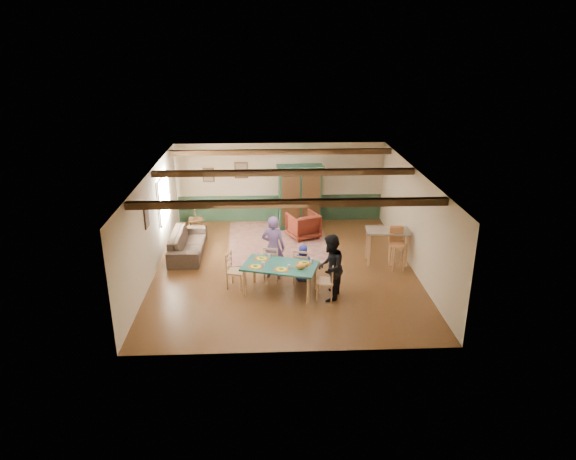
{
  "coord_description": "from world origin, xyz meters",
  "views": [
    {
      "loc": [
        -0.48,
        -12.83,
        5.96
      ],
      "look_at": [
        0.09,
        -0.05,
        1.15
      ],
      "focal_mm": 32.0,
      "sensor_mm": 36.0,
      "label": 1
    }
  ],
  "objects_px": {
    "dining_chair_end_left": "(236,270)",
    "dining_chair_end_right": "(326,280)",
    "dining_chair_far_left": "(273,262)",
    "sofa": "(188,243)",
    "armchair": "(303,225)",
    "bar_stool_right": "(396,246)",
    "dining_table": "(280,279)",
    "table_lamp": "(195,211)",
    "dining_chair_far_right": "(302,265)",
    "armoire": "(300,197)",
    "end_table": "(196,227)",
    "bar_stool_left": "(397,249)",
    "person_man": "(273,247)",
    "cat": "(301,266)",
    "person_woman": "(330,268)",
    "counter_table": "(386,246)",
    "person_child": "(303,263)"
  },
  "relations": [
    {
      "from": "person_man",
      "to": "person_child",
      "type": "xyz_separation_m",
      "value": [
        0.76,
        -0.23,
        -0.36
      ]
    },
    {
      "from": "sofa",
      "to": "end_table",
      "type": "bearing_deg",
      "value": -2.23
    },
    {
      "from": "armchair",
      "to": "table_lamp",
      "type": "relative_size",
      "value": 1.79
    },
    {
      "from": "dining_chair_far_left",
      "to": "table_lamp",
      "type": "relative_size",
      "value": 1.9
    },
    {
      "from": "dining_chair_far_right",
      "to": "dining_chair_end_left",
      "type": "relative_size",
      "value": 1.0
    },
    {
      "from": "dining_chair_end_left",
      "to": "bar_stool_right",
      "type": "height_order",
      "value": "bar_stool_right"
    },
    {
      "from": "dining_chair_end_left",
      "to": "end_table",
      "type": "bearing_deg",
      "value": 38.2
    },
    {
      "from": "bar_stool_left",
      "to": "armoire",
      "type": "bearing_deg",
      "value": 120.28
    },
    {
      "from": "cat",
      "to": "table_lamp",
      "type": "distance_m",
      "value": 5.34
    },
    {
      "from": "armchair",
      "to": "sofa",
      "type": "bearing_deg",
      "value": -4.11
    },
    {
      "from": "end_table",
      "to": "armchair",
      "type": "bearing_deg",
      "value": -6.28
    },
    {
      "from": "person_woman",
      "to": "person_child",
      "type": "height_order",
      "value": "person_woman"
    },
    {
      "from": "dining_chair_far_right",
      "to": "dining_chair_end_left",
      "type": "distance_m",
      "value": 1.7
    },
    {
      "from": "cat",
      "to": "counter_table",
      "type": "distance_m",
      "value": 3.22
    },
    {
      "from": "person_woman",
      "to": "armchair",
      "type": "height_order",
      "value": "person_woman"
    },
    {
      "from": "person_woman",
      "to": "table_lamp",
      "type": "xyz_separation_m",
      "value": [
        -3.76,
        4.48,
        -0.03
      ]
    },
    {
      "from": "dining_chair_end_left",
      "to": "bar_stool_left",
      "type": "height_order",
      "value": "bar_stool_left"
    },
    {
      "from": "person_man",
      "to": "armoire",
      "type": "relative_size",
      "value": 0.81
    },
    {
      "from": "end_table",
      "to": "dining_chair_far_left",
      "type": "bearing_deg",
      "value": -54.18
    },
    {
      "from": "person_woman",
      "to": "armoire",
      "type": "xyz_separation_m",
      "value": [
        -0.4,
        5.0,
        0.24
      ]
    },
    {
      "from": "dining_chair_far_right",
      "to": "cat",
      "type": "distance_m",
      "value": 0.9
    },
    {
      "from": "cat",
      "to": "end_table",
      "type": "xyz_separation_m",
      "value": [
        -3.06,
        4.38,
        -0.56
      ]
    },
    {
      "from": "dining_chair_far_left",
      "to": "armchair",
      "type": "height_order",
      "value": "dining_chair_far_left"
    },
    {
      "from": "dining_chair_far_left",
      "to": "bar_stool_left",
      "type": "distance_m",
      "value": 3.42
    },
    {
      "from": "dining_chair_end_right",
      "to": "end_table",
      "type": "relative_size",
      "value": 1.74
    },
    {
      "from": "dining_table",
      "to": "dining_chair_far_left",
      "type": "xyz_separation_m",
      "value": [
        -0.17,
        0.8,
        0.1
      ]
    },
    {
      "from": "person_woman",
      "to": "sofa",
      "type": "distance_m",
      "value": 4.83
    },
    {
      "from": "person_woman",
      "to": "armoire",
      "type": "distance_m",
      "value": 5.02
    },
    {
      "from": "dining_chair_far_left",
      "to": "sofa",
      "type": "relative_size",
      "value": 0.41
    },
    {
      "from": "dining_chair_end_left",
      "to": "dining_chair_end_right",
      "type": "height_order",
      "value": "same"
    },
    {
      "from": "dining_table",
      "to": "bar_stool_left",
      "type": "relative_size",
      "value": 1.54
    },
    {
      "from": "cat",
      "to": "bar_stool_right",
      "type": "bearing_deg",
      "value": 50.69
    },
    {
      "from": "dining_table",
      "to": "bar_stool_right",
      "type": "distance_m",
      "value": 3.65
    },
    {
      "from": "sofa",
      "to": "dining_table",
      "type": "bearing_deg",
      "value": -134.58
    },
    {
      "from": "cat",
      "to": "end_table",
      "type": "relative_size",
      "value": 0.66
    },
    {
      "from": "dining_chair_end_right",
      "to": "counter_table",
      "type": "relative_size",
      "value": 0.8
    },
    {
      "from": "person_woman",
      "to": "bar_stool_left",
      "type": "bearing_deg",
      "value": 145.24
    },
    {
      "from": "bar_stool_left",
      "to": "person_woman",
      "type": "bearing_deg",
      "value": -147.03
    },
    {
      "from": "dining_table",
      "to": "armchair",
      "type": "bearing_deg",
      "value": 77.26
    },
    {
      "from": "person_woman",
      "to": "cat",
      "type": "height_order",
      "value": "person_woman"
    },
    {
      "from": "dining_table",
      "to": "end_table",
      "type": "bearing_deg",
      "value": 121.94
    },
    {
      "from": "armchair",
      "to": "end_table",
      "type": "xyz_separation_m",
      "value": [
        -3.42,
        0.38,
        -0.13
      ]
    },
    {
      "from": "person_man",
      "to": "bar_stool_left",
      "type": "bearing_deg",
      "value": -156.81
    },
    {
      "from": "dining_chair_far_right",
      "to": "armoire",
      "type": "height_order",
      "value": "armoire"
    },
    {
      "from": "end_table",
      "to": "bar_stool_left",
      "type": "relative_size",
      "value": 0.47
    },
    {
      "from": "armchair",
      "to": "dining_chair_far_left",
      "type": "bearing_deg",
      "value": 47.95
    },
    {
      "from": "dining_chair_far_left",
      "to": "armoire",
      "type": "bearing_deg",
      "value": -87.18
    },
    {
      "from": "armchair",
      "to": "bar_stool_right",
      "type": "relative_size",
      "value": 0.83
    },
    {
      "from": "dining_table",
      "to": "table_lamp",
      "type": "bearing_deg",
      "value": 121.94
    },
    {
      "from": "dining_chair_end_left",
      "to": "counter_table",
      "type": "height_order",
      "value": "counter_table"
    }
  ]
}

